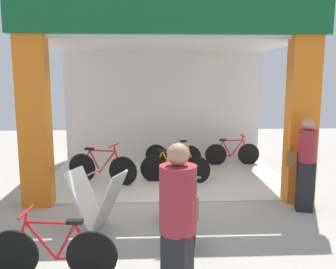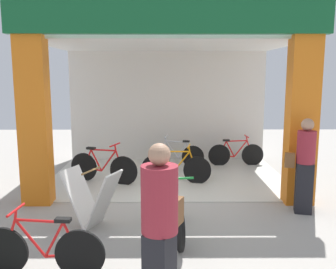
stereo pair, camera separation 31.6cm
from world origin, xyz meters
name	(u,v)px [view 2 (the right image)]	position (x,y,z in m)	size (l,w,h in m)	color
ground_plane	(168,203)	(0.00, 0.00, 0.00)	(18.71, 18.71, 0.00)	#9E9991
shop_facade	(168,88)	(0.00, 1.73, 2.08)	(5.55, 3.94, 3.95)	beige
bicycle_inside_0	(176,155)	(0.22, 2.75, 0.32)	(1.44, 0.42, 0.80)	black
bicycle_inside_1	(236,154)	(1.79, 2.85, 0.32)	(1.45, 0.40, 0.80)	black
bicycle_inside_2	(103,167)	(-1.43, 1.30, 0.36)	(1.54, 0.61, 0.89)	black
bicycle_inside_3	(176,168)	(0.17, 1.30, 0.34)	(1.54, 0.42, 0.85)	black
bicycle_parked_0	(42,250)	(-1.51, -2.56, 0.33)	(1.52, 0.42, 0.84)	black
bicycle_parked_1	(173,209)	(0.06, -1.36, 0.39)	(0.48, 1.75, 0.97)	black
sandwich_board_sign	(92,198)	(-1.20, -1.09, 0.46)	(0.97, 0.78, 0.93)	silver
pedestrian_0	(161,228)	(-0.10, -3.26, 0.91)	(0.49, 0.69, 1.75)	black
pedestrian_2	(305,165)	(2.33, -0.50, 0.84)	(0.52, 0.37, 1.65)	black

